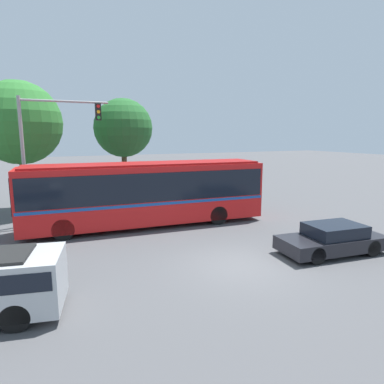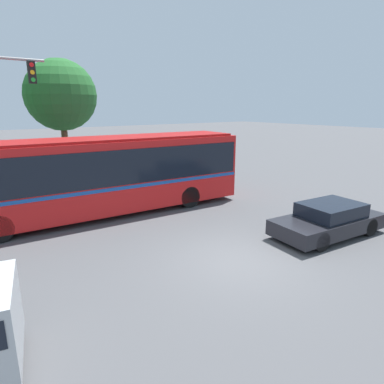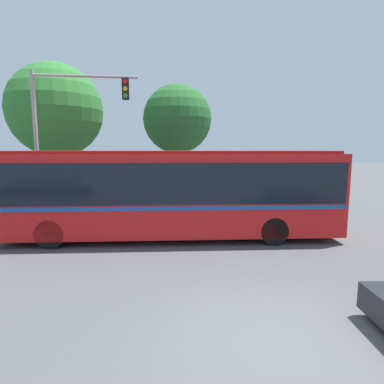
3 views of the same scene
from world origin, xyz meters
name	(u,v)px [view 3 (image 3 of 3)]	position (x,y,z in m)	size (l,w,h in m)	color
ground_plane	(276,342)	(0.00, 0.00, 0.00)	(140.00, 140.00, 0.00)	#4C4C4F
city_bus	(173,189)	(-1.44, 6.76, 1.89)	(12.53, 3.30, 3.33)	red
traffic_light_pole	(62,125)	(-6.08, 9.38, 4.40)	(4.50, 0.24, 6.69)	gray
flowering_hedge	(198,201)	(0.02, 10.38, 0.81)	(8.96, 1.39, 1.64)	#286028
street_tree_left	(56,111)	(-7.39, 13.03, 5.44)	(4.99, 4.99, 7.95)	brown
street_tree_centre	(177,119)	(-0.68, 14.91, 5.23)	(4.26, 4.26, 7.38)	brown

